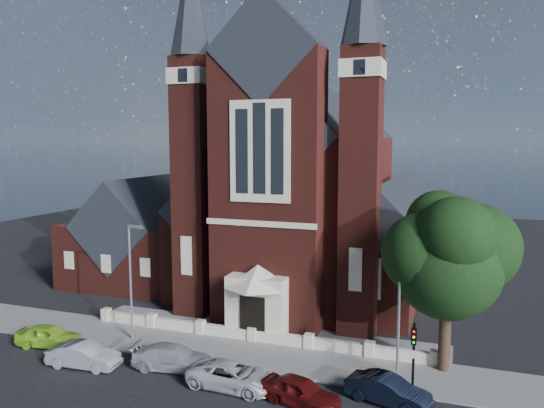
{
  "coord_description": "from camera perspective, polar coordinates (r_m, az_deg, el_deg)",
  "views": [
    {
      "loc": [
        13.03,
        -26.01,
        13.79
      ],
      "look_at": [
        -0.56,
        12.0,
        8.9
      ],
      "focal_mm": 35.0,
      "sensor_mm": 36.0,
      "label": 1
    }
  ],
  "objects": [
    {
      "name": "car_white_suv",
      "position": [
        31.14,
        -4.23,
        -17.91
      ],
      "size": [
        5.31,
        2.63,
        1.45
      ],
      "primitive_type": "imported",
      "rotation": [
        0.0,
        0.0,
        1.53
      ],
      "color": "silver",
      "rests_on": "ground"
    },
    {
      "name": "car_lime_van",
      "position": [
        39.52,
        -22.86,
        -12.93
      ],
      "size": [
        4.62,
        2.56,
        1.49
      ],
      "primitive_type": "imported",
      "rotation": [
        0.0,
        0.0,
        1.76
      ],
      "color": "#9BD82B",
      "rests_on": "ground"
    },
    {
      "name": "car_silver_b",
      "position": [
        33.82,
        -10.58,
        -15.92
      ],
      "size": [
        5.3,
        2.73,
        1.47
      ],
      "primitive_type": "imported",
      "rotation": [
        0.0,
        0.0,
        1.71
      ],
      "color": "#A9ACB1",
      "rests_on": "ground"
    },
    {
      "name": "forecourt_paving",
      "position": [
        39.38,
        -0.97,
        -13.59
      ],
      "size": [
        26.0,
        3.0,
        0.14
      ],
      "primitive_type": "cube",
      "color": "slate",
      "rests_on": "ground"
    },
    {
      "name": "car_navy",
      "position": [
        30.05,
        12.36,
        -18.99
      ],
      "size": [
        4.74,
        2.7,
        1.48
      ],
      "primitive_type": "imported",
      "rotation": [
        0.0,
        0.0,
        1.3
      ],
      "color": "black",
      "rests_on": "ground"
    },
    {
      "name": "street_lamp_right",
      "position": [
        31.53,
        13.68,
        -10.24
      ],
      "size": [
        1.16,
        0.22,
        8.09
      ],
      "color": "gray",
      "rests_on": "ground"
    },
    {
      "name": "car_silver_a",
      "position": [
        35.45,
        -19.6,
        -15.09
      ],
      "size": [
        4.63,
        1.97,
        1.49
      ],
      "primitive_type": "imported",
      "rotation": [
        0.0,
        0.0,
        1.66
      ],
      "color": "gray",
      "rests_on": "ground"
    },
    {
      "name": "forecourt_wall",
      "position": [
        37.64,
        -2.08,
        -14.58
      ],
      "size": [
        24.0,
        0.4,
        0.9
      ],
      "primitive_type": "cube",
      "color": "beige",
      "rests_on": "ground"
    },
    {
      "name": "car_dark_red",
      "position": [
        29.38,
        3.07,
        -19.47
      ],
      "size": [
        4.63,
        2.8,
        1.48
      ],
      "primitive_type": "imported",
      "rotation": [
        0.0,
        0.0,
        1.31
      ],
      "color": "#540E0E",
      "rests_on": "ground"
    },
    {
      "name": "parish_hall",
      "position": [
        53.62,
        -13.53,
        -3.79
      ],
      "size": [
        12.0,
        12.2,
        10.24
      ],
      "color": "#541D16",
      "rests_on": "ground"
    },
    {
      "name": "church",
      "position": [
        50.97,
        4.74,
        0.57
      ],
      "size": [
        20.01,
        34.9,
        29.2
      ],
      "color": "#541D16",
      "rests_on": "ground"
    },
    {
      "name": "traffic_signal",
      "position": [
        30.63,
        14.99,
        -14.79
      ],
      "size": [
        0.28,
        0.42,
        4.0
      ],
      "color": "black",
      "rests_on": "ground"
    },
    {
      "name": "street_tree",
      "position": [
        32.45,
        18.55,
        -5.6
      ],
      "size": [
        6.4,
        6.6,
        10.7
      ],
      "color": "black",
      "rests_on": "ground"
    },
    {
      "name": "street_lamp_left",
      "position": [
        37.73,
        -14.89,
        -7.43
      ],
      "size": [
        1.16,
        0.22,
        8.09
      ],
      "color": "gray",
      "rests_on": "ground"
    },
    {
      "name": "ground",
      "position": [
        45.19,
        1.98,
        -10.86
      ],
      "size": [
        120.0,
        120.0,
        0.0
      ],
      "primitive_type": "plane",
      "color": "black",
      "rests_on": "ground"
    },
    {
      "name": "pavement_strip",
      "position": [
        35.93,
        -3.31,
        -15.67
      ],
      "size": [
        60.0,
        5.0,
        0.12
      ],
      "primitive_type": "cube",
      "color": "slate",
      "rests_on": "ground"
    }
  ]
}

